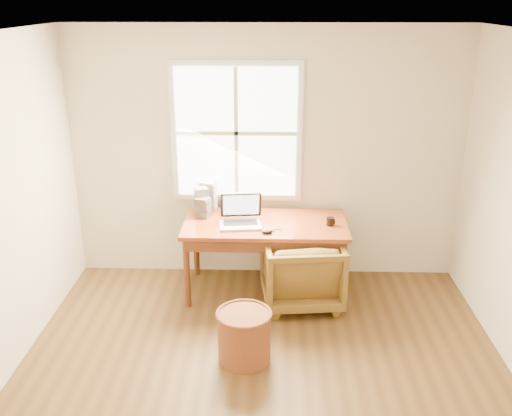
% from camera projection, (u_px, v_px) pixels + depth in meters
% --- Properties ---
extents(room_shell, '(4.04, 4.54, 2.64)m').
position_uv_depth(room_shell, '(259.00, 235.00, 3.86)').
color(room_shell, brown).
rests_on(room_shell, ground).
extents(desk, '(1.60, 0.80, 0.04)m').
position_uv_depth(desk, '(265.00, 224.00, 5.60)').
color(desk, brown).
rests_on(desk, room_shell).
extents(armchair, '(0.82, 0.84, 0.69)m').
position_uv_depth(armchair, '(301.00, 270.00, 5.51)').
color(armchair, brown).
rests_on(armchair, room_shell).
extents(wicker_stool, '(0.45, 0.45, 0.43)m').
position_uv_depth(wicker_stool, '(244.00, 337.00, 4.67)').
color(wicker_stool, brown).
rests_on(wicker_stool, room_shell).
extents(laptop, '(0.49, 0.51, 0.33)m').
position_uv_depth(laptop, '(240.00, 210.00, 5.44)').
color(laptop, silver).
rests_on(laptop, desk).
extents(mouse, '(0.12, 0.08, 0.04)m').
position_uv_depth(mouse, '(267.00, 232.00, 5.32)').
color(mouse, black).
rests_on(mouse, desk).
extents(coffee_mug, '(0.09, 0.09, 0.08)m').
position_uv_depth(coffee_mug, '(330.00, 221.00, 5.51)').
color(coffee_mug, black).
rests_on(coffee_mug, desk).
extents(cd_stack_a, '(0.18, 0.16, 0.30)m').
position_uv_depth(cd_stack_a, '(209.00, 195.00, 5.88)').
color(cd_stack_a, silver).
rests_on(cd_stack_a, desk).
extents(cd_stack_b, '(0.16, 0.15, 0.20)m').
position_uv_depth(cd_stack_b, '(203.00, 207.00, 5.70)').
color(cd_stack_b, '#26272C').
rests_on(cd_stack_b, desk).
extents(cd_stack_c, '(0.16, 0.15, 0.28)m').
position_uv_depth(cd_stack_c, '(202.00, 201.00, 5.76)').
color(cd_stack_c, '#A3A1AF').
rests_on(cd_stack_c, desk).
extents(cd_stack_d, '(0.18, 0.17, 0.20)m').
position_uv_depth(cd_stack_d, '(235.00, 203.00, 5.81)').
color(cd_stack_d, silver).
rests_on(cd_stack_d, desk).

